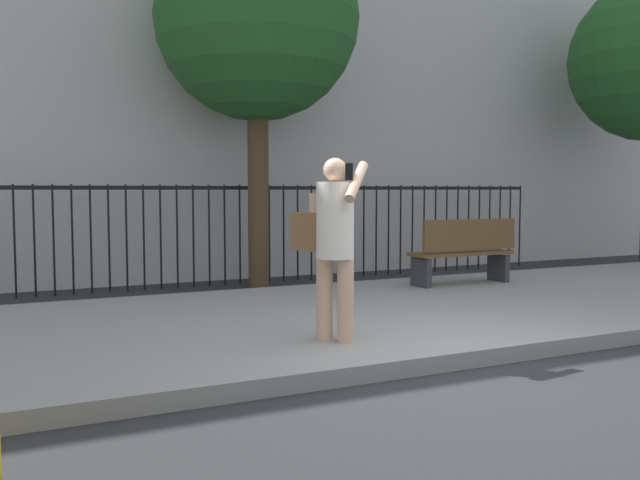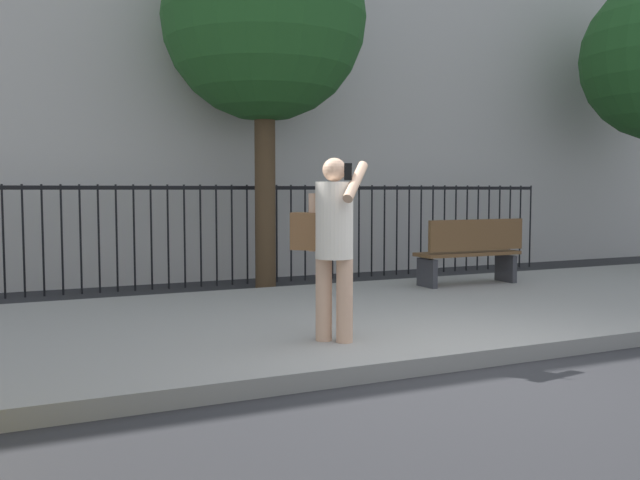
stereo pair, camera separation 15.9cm
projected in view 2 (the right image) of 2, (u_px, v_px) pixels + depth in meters
The scene contains 7 objects.
ground_plane at pixel (465, 371), 5.83m from camera, with size 60.00×60.00×0.00m, color #28282B.
sidewalk at pixel (345, 318), 7.81m from camera, with size 28.00×4.40×0.15m, color gray.
building_facade at pixel (194, 30), 13.18m from camera, with size 28.00×4.00×9.10m, color #BCB7B2.
iron_fence at pixel (240, 221), 11.09m from camera, with size 12.03×0.04×1.60m.
pedestrian_on_phone at pixel (331, 236), 6.22m from camera, with size 0.68×0.69×1.65m.
street_bench at pixel (471, 250), 9.95m from camera, with size 1.60×0.45×0.95m.
street_tree_near at pixel (264, 20), 10.50m from camera, with size 3.10×3.10×5.66m.
Camera 2 is at (-3.54, -4.68, 1.52)m, focal length 38.94 mm.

